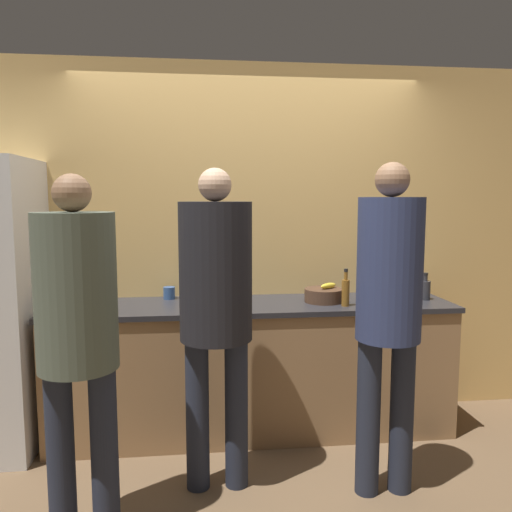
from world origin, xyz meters
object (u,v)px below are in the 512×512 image
Objects in this scene: bottle_amber at (346,291)px; cup_yellow at (79,294)px; person_center at (216,296)px; fruit_bowl at (324,295)px; utensil_crock at (416,286)px; person_left at (77,323)px; bottle_clear at (98,295)px; person_right at (389,300)px; bottle_dark at (425,289)px; cup_blue at (169,293)px.

bottle_amber is 2.87× the size of cup_yellow.
fruit_bowl is (0.77, 0.66, -0.14)m from person_center.
person_center reaches higher than utensil_crock.
person_center is 7.10× the size of bottle_amber.
person_left is at bearing -145.09° from fruit_bowl.
utensil_crock reaches higher than bottle_clear.
person_right is 0.67m from bottle_amber.
utensil_crock reaches higher than fruit_bowl.
fruit_bowl is at bearing 179.82° from bottle_dark.
person_center is at bearing 27.18° from person_left.
fruit_bowl is at bearing 34.91° from person_left.
bottle_clear is 0.34m from cup_yellow.
person_right is 6.66× the size of utensil_crock.
bottle_clear is 2.62× the size of cup_blue.
bottle_dark reaches higher than fruit_bowl.
cup_yellow is (-0.19, 0.28, -0.05)m from bottle_clear.
bottle_amber is (0.11, -0.15, 0.05)m from fruit_bowl.
cup_blue is 0.98× the size of cup_yellow.
person_right is (0.92, -0.15, -0.01)m from person_center.
person_right is at bearing -40.18° from cup_blue.
cup_yellow is at bearing 150.13° from person_right.
fruit_bowl is at bearing 0.90° from bottle_clear.
person_right is 8.03× the size of bottle_clear.
cup_yellow is (-1.82, 0.41, -0.06)m from bottle_amber.
person_center is 9.31× the size of bottle_dark.
cup_blue is (-1.23, 1.04, -0.13)m from person_right.
bottle_clear is at bearing 95.90° from person_left.
cup_yellow is (-0.64, 0.03, -0.00)m from cup_blue.
person_center reaches higher than bottle_clear.
person_left is 19.84× the size of cup_yellow.
cup_blue is (0.45, 0.25, -0.05)m from bottle_clear.
person_left is 6.38× the size of utensil_crock.
person_left is at bearing -155.31° from bottle_dark.
person_right is at bearing -9.39° from person_center.
person_right reaches higher than fruit_bowl.
utensil_crock is 0.74m from bottle_amber.
utensil_crock is (0.76, 0.20, 0.02)m from fruit_bowl.
person_left is at bearing -151.35° from utensil_crock.
fruit_bowl is 3.03× the size of cup_yellow.
bottle_clear reaches higher than fruit_bowl.
fruit_bowl is 1.38× the size of bottle_dark.
utensil_crock reaches higher than cup_yellow.
fruit_bowl reaches higher than cup_yellow.
bottle_clear reaches higher than cup_blue.
bottle_amber is 2.92× the size of cup_blue.
utensil_crock reaches higher than bottle_amber.
person_left is 20.19× the size of cup_blue.
fruit_bowl reaches higher than cup_blue.
person_center is at bearing -44.22° from cup_yellow.
bottle_amber is 1.87m from cup_yellow.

